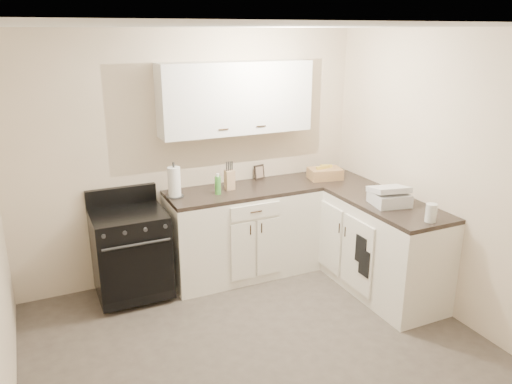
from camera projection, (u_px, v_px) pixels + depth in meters
name	position (u px, v px, depth m)	size (l,w,h in m)	color
floor	(270.00, 363.00, 3.89)	(3.60, 3.60, 0.00)	#473F38
ceiling	(274.00, 26.00, 3.12)	(3.60, 3.60, 0.00)	white
wall_back	(192.00, 157.00, 5.06)	(3.60, 3.60, 0.00)	beige
wall_right	(461.00, 182.00, 4.23)	(3.60, 3.60, 0.00)	beige
wall_front	(477.00, 359.00, 1.95)	(3.60, 3.60, 0.00)	beige
base_cabinets_back	(243.00, 233.00, 5.22)	(1.55, 0.60, 0.90)	white
base_cabinets_right	(365.00, 239.00, 5.09)	(0.60, 1.90, 0.90)	white
countertop_back	(243.00, 191.00, 5.07)	(1.55, 0.60, 0.04)	black
countertop_right	(368.00, 195.00, 4.94)	(0.60, 1.90, 0.04)	black
upper_cabinets	(236.00, 98.00, 4.92)	(1.55, 0.30, 0.70)	white
stove	(131.00, 253.00, 4.73)	(0.67, 0.58, 0.82)	black
knife_block	(230.00, 180.00, 5.02)	(0.09, 0.08, 0.20)	tan
paper_towel	(174.00, 182.00, 4.79)	(0.12, 0.12, 0.29)	white
soap_bottle	(218.00, 185.00, 4.88)	(0.06, 0.06, 0.18)	green
picture_frame	(259.00, 172.00, 5.38)	(0.12, 0.02, 0.16)	black
wicker_basket	(325.00, 174.00, 5.40)	(0.34, 0.23, 0.11)	tan
countertop_grill	(389.00, 199.00, 4.59)	(0.32, 0.30, 0.12)	silver
glass_jar	(431.00, 213.00, 4.18)	(0.09, 0.09, 0.16)	silver
oven_mitt_near	(364.00, 263.00, 4.60)	(0.02, 0.15, 0.25)	black
oven_mitt_far	(361.00, 250.00, 4.62)	(0.02, 0.15, 0.26)	black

